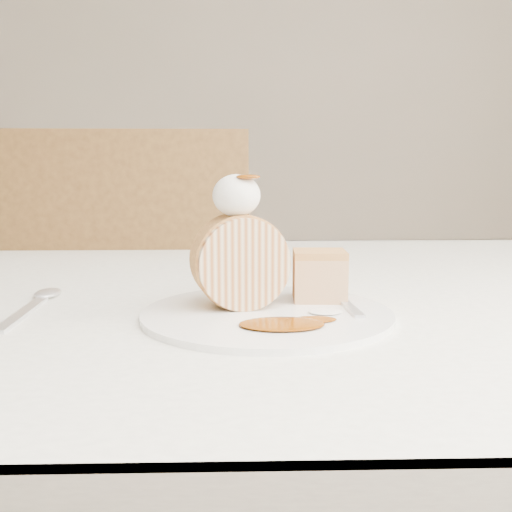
{
  "coord_description": "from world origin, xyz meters",
  "views": [
    {
      "loc": [
        0.01,
        -0.49,
        0.89
      ],
      "look_at": [
        0.03,
        0.04,
        0.81
      ],
      "focal_mm": 40.0,
      "sensor_mm": 36.0,
      "label": 1
    }
  ],
  "objects": [
    {
      "name": "caramel_pool",
      "position": [
        0.05,
        -0.02,
        0.76
      ],
      "size": [
        0.08,
        0.05,
        0.0
      ],
      "primitive_type": null,
      "rotation": [
        0.0,
        0.0,
        -0.04
      ],
      "color": "#6E3104",
      "rests_on": "plate"
    },
    {
      "name": "table",
      "position": [
        0.0,
        0.2,
        0.66
      ],
      "size": [
        1.4,
        0.9,
        0.75
      ],
      "color": "white",
      "rests_on": "ground"
    },
    {
      "name": "cake_chunk",
      "position": [
        0.09,
        0.08,
        0.78
      ],
      "size": [
        0.05,
        0.05,
        0.04
      ],
      "primitive_type": "cube",
      "rotation": [
        0.0,
        0.0,
        -0.04
      ],
      "color": "tan",
      "rests_on": "plate"
    },
    {
      "name": "chair_far",
      "position": [
        -0.2,
        0.64,
        0.55
      ],
      "size": [
        0.46,
        0.46,
        0.96
      ],
      "rotation": [
        0.0,
        0.0,
        3.15
      ],
      "color": "brown",
      "rests_on": "ground"
    },
    {
      "name": "spoon",
      "position": [
        -0.2,
        0.04,
        0.75
      ],
      "size": [
        0.03,
        0.16,
        0.0
      ],
      "primitive_type": "cube",
      "rotation": [
        0.0,
        0.0,
        0.05
      ],
      "color": "silver",
      "rests_on": "table"
    },
    {
      "name": "plate",
      "position": [
        0.04,
        0.03,
        0.75
      ],
      "size": [
        0.25,
        0.25,
        0.01
      ],
      "primitive_type": "cylinder",
      "rotation": [
        0.0,
        0.0,
        -0.04
      ],
      "color": "white",
      "rests_on": "table"
    },
    {
      "name": "caramel_drizzle",
      "position": [
        0.02,
        0.04,
        0.89
      ],
      "size": [
        0.02,
        0.02,
        0.01
      ],
      "primitive_type": "ellipsoid",
      "color": "#6E3104",
      "rests_on": "whipped_cream"
    },
    {
      "name": "fork",
      "position": [
        0.12,
        0.05,
        0.76
      ],
      "size": [
        0.03,
        0.14,
        0.0
      ],
      "primitive_type": "cube",
      "rotation": [
        0.0,
        0.0,
        0.06
      ],
      "color": "silver",
      "rests_on": "plate"
    },
    {
      "name": "whipped_cream",
      "position": [
        0.01,
        0.05,
        0.86
      ],
      "size": [
        0.05,
        0.05,
        0.04
      ],
      "primitive_type": "ellipsoid",
      "color": "white",
      "rests_on": "roulade_slice"
    },
    {
      "name": "roulade_slice",
      "position": [
        0.01,
        0.05,
        0.8
      ],
      "size": [
        0.1,
        0.07,
        0.09
      ],
      "primitive_type": "cylinder",
      "rotation": [
        1.57,
        0.0,
        0.23
      ],
      "color": "#CFB890",
      "rests_on": "plate"
    }
  ]
}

